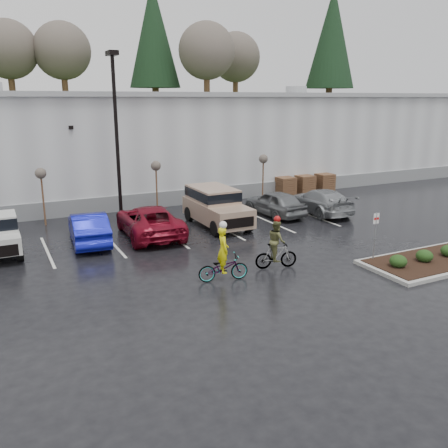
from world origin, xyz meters
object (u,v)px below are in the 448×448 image
sapling_east (263,161)px  suv_tan (217,207)px  car_red (149,221)px  cyclist_olive (276,249)px  fire_lane_sign (375,231)px  sapling_mid (156,169)px  pallet_stack_a (285,186)px  cyclist_hivis (223,263)px  car_far_silver (320,201)px  pallet_stack_c (324,183)px  pallet_stack_b (305,184)px  car_blue (89,228)px  lamppost (116,120)px  car_grey (275,203)px  sapling_west (41,176)px

sapling_east → suv_tan: (-5.51, -4.32, -1.70)m
car_red → cyclist_olive: (3.20, -6.94, 0.03)m
car_red → fire_lane_sign: bearing=135.1°
sapling_mid → pallet_stack_a: size_ratio=2.37×
fire_lane_sign → cyclist_hivis: 6.76m
car_far_silver → car_red: bearing=5.7°
sapling_east → pallet_stack_c: (6.00, 1.00, -2.05)m
fire_lane_sign → car_far_silver: 9.10m
pallet_stack_a → car_far_silver: (-1.10, -5.47, 0.07)m
car_red → suv_tan: (3.95, 0.24, 0.25)m
sapling_east → pallet_stack_c: 6.42m
pallet_stack_b → car_blue: size_ratio=0.29×
lamppost → pallet_stack_a: bearing=9.1°
suv_tan → sapling_mid: bearing=114.7°
car_grey → cyclist_olive: bearing=53.8°
sapling_mid → car_red: (-1.96, -4.56, -1.94)m
sapling_east → car_far_silver: 5.09m
pallet_stack_c → sapling_west: bearing=-177.1°
pallet_stack_a → cyclist_hivis: (-11.34, -12.77, 0.06)m
pallet_stack_b → car_far_silver: car_far_silver is taller
cyclist_hivis → car_blue: bearing=37.6°
cyclist_hivis → pallet_stack_a: bearing=-30.6°
car_red → sapling_west: bearing=-41.5°
fire_lane_sign → car_blue: 13.24m
lamppost → pallet_stack_a: 13.61m
car_far_silver → cyclist_hivis: 12.57m
suv_tan → car_grey: (4.14, 0.60, -0.27)m
pallet_stack_a → cyclist_hivis: 17.08m
suv_tan → cyclist_hivis: bearing=-114.1°
lamppost → car_red: 6.08m
car_far_silver → car_blue: bearing=5.3°
sapling_mid → pallet_stack_b: bearing=4.9°
pallet_stack_a → pallet_stack_c: bearing=0.0°
lamppost → car_far_silver: 12.90m
car_red → car_far_silver: bearing=-175.9°
car_far_silver → cyclist_hivis: (-10.24, -7.29, -0.01)m
car_far_silver → sapling_mid: bearing=-21.5°
sapling_mid → car_red: bearing=-113.3°
car_blue → car_far_silver: 13.89m
sapling_east → car_red: 10.68m
sapling_west → fire_lane_sign: (11.80, -12.80, -1.32)m
sapling_west → car_red: sapling_west is taller
pallet_stack_b → pallet_stack_c: same height
sapling_east → cyclist_hivis: 14.85m
pallet_stack_c → car_blue: (-18.49, -5.50, 0.09)m
sapling_west → pallet_stack_a: 16.66m
cyclist_olive → cyclist_hivis: bearing=109.6°
pallet_stack_c → car_grey: size_ratio=0.30×
sapling_west → suv_tan: sapling_west is taller
sapling_east → car_red: size_ratio=0.57×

